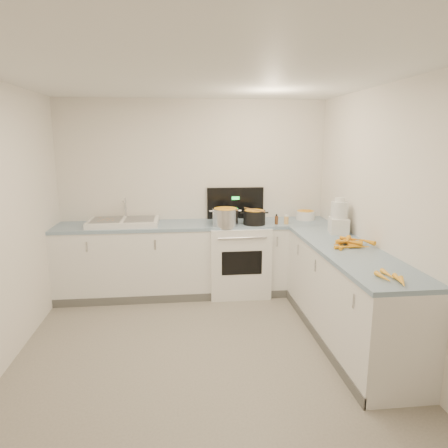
{
  "coord_description": "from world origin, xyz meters",
  "views": [
    {
      "loc": [
        -0.19,
        -3.3,
        1.99
      ],
      "look_at": [
        0.3,
        1.1,
        1.05
      ],
      "focal_mm": 32.0,
      "sensor_mm": 36.0,
      "label": 1
    }
  ],
  "objects": [
    {
      "name": "floor",
      "position": [
        0.0,
        0.0,
        0.0
      ],
      "size": [
        3.5,
        4.0,
        0.0
      ],
      "primitive_type": null,
      "color": "gray",
      "rests_on": "ground"
    },
    {
      "name": "ceiling",
      "position": [
        0.0,
        0.0,
        2.5
      ],
      "size": [
        3.5,
        4.0,
        0.0
      ],
      "primitive_type": null,
      "rotation": [
        3.14,
        0.0,
        0.0
      ],
      "color": "white",
      "rests_on": "ground"
    },
    {
      "name": "wall_back",
      "position": [
        0.0,
        2.0,
        1.25
      ],
      "size": [
        3.5,
        0.0,
        2.5
      ],
      "primitive_type": null,
      "rotation": [
        1.57,
        0.0,
        0.0
      ],
      "color": "white",
      "rests_on": "ground"
    },
    {
      "name": "wall_front",
      "position": [
        0.0,
        -2.0,
        1.25
      ],
      "size": [
        3.5,
        0.0,
        2.5
      ],
      "primitive_type": null,
      "rotation": [
        -1.57,
        0.0,
        0.0
      ],
      "color": "white",
      "rests_on": "ground"
    },
    {
      "name": "wall_right",
      "position": [
        1.75,
        0.0,
        1.25
      ],
      "size": [
        0.0,
        4.0,
        2.5
      ],
      "primitive_type": null,
      "rotation": [
        1.57,
        0.0,
        -1.57
      ],
      "color": "white",
      "rests_on": "ground"
    },
    {
      "name": "counter_back",
      "position": [
        0.0,
        1.7,
        0.47
      ],
      "size": [
        3.5,
        0.62,
        0.94
      ],
      "color": "white",
      "rests_on": "ground"
    },
    {
      "name": "counter_right",
      "position": [
        1.45,
        0.3,
        0.47
      ],
      "size": [
        0.62,
        2.2,
        0.94
      ],
      "color": "white",
      "rests_on": "ground"
    },
    {
      "name": "stove",
      "position": [
        0.55,
        1.69,
        0.47
      ],
      "size": [
        0.76,
        0.65,
        1.36
      ],
      "color": "white",
      "rests_on": "ground"
    },
    {
      "name": "sink",
      "position": [
        -0.9,
        1.7,
        0.98
      ],
      "size": [
        0.86,
        0.52,
        0.31
      ],
      "color": "white",
      "rests_on": "counter_back"
    },
    {
      "name": "steel_pot",
      "position": [
        0.37,
        1.53,
        1.04
      ],
      "size": [
        0.42,
        0.42,
        0.23
      ],
      "primitive_type": "cylinder",
      "rotation": [
        0.0,
        0.0,
        -0.41
      ],
      "color": "silver",
      "rests_on": "stove"
    },
    {
      "name": "black_pot",
      "position": [
        0.73,
        1.55,
        1.02
      ],
      "size": [
        0.31,
        0.31,
        0.2
      ],
      "primitive_type": "cylinder",
      "rotation": [
        0.0,
        0.0,
        -0.13
      ],
      "color": "black",
      "rests_on": "stove"
    },
    {
      "name": "wooden_spoon",
      "position": [
        0.73,
        1.55,
        1.13
      ],
      "size": [
        0.21,
        0.32,
        0.02
      ],
      "primitive_type": "cylinder",
      "rotation": [
        1.57,
        0.0,
        0.58
      ],
      "color": "#AD7A47",
      "rests_on": "black_pot"
    },
    {
      "name": "mixing_bowl",
      "position": [
        1.47,
        1.79,
        1.0
      ],
      "size": [
        0.3,
        0.3,
        0.12
      ],
      "primitive_type": "cylinder",
      "rotation": [
        0.0,
        0.0,
        -0.19
      ],
      "color": "white",
      "rests_on": "counter_back"
    },
    {
      "name": "extract_bottle",
      "position": [
        1.01,
        1.53,
        0.99
      ],
      "size": [
        0.04,
        0.04,
        0.11
      ],
      "primitive_type": "cylinder",
      "color": "#593319",
      "rests_on": "counter_back"
    },
    {
      "name": "spice_jar",
      "position": [
        1.14,
        1.53,
        0.99
      ],
      "size": [
        0.06,
        0.06,
        0.1
      ],
      "primitive_type": "cylinder",
      "color": "#E5B266",
      "rests_on": "counter_back"
    },
    {
      "name": "food_processor",
      "position": [
        1.6,
        0.97,
        1.12
      ],
      "size": [
        0.24,
        0.28,
        0.41
      ],
      "color": "white",
      "rests_on": "counter_right"
    },
    {
      "name": "carrot_pile",
      "position": [
        1.51,
        0.42,
        0.97
      ],
      "size": [
        0.44,
        0.37,
        0.1
      ],
      "color": "#FEA81F",
      "rests_on": "counter_right"
    },
    {
      "name": "peeled_carrots",
      "position": [
        1.4,
        -0.58,
        0.96
      ],
      "size": [
        0.17,
        0.36,
        0.04
      ],
      "color": "#FFAC26",
      "rests_on": "counter_right"
    },
    {
      "name": "peelings",
      "position": [
        -1.1,
        1.7,
        1.02
      ],
      "size": [
        0.22,
        0.25,
        0.01
      ],
      "color": "tan",
      "rests_on": "sink"
    }
  ]
}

